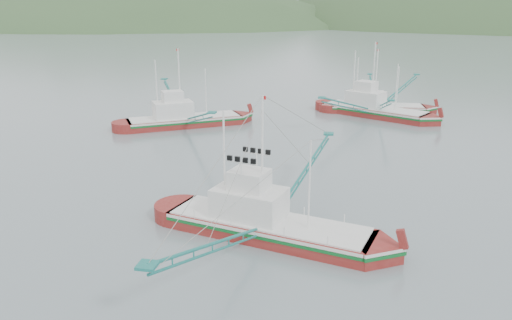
% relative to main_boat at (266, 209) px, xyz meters
% --- Properties ---
extents(ground, '(1200.00, 1200.00, 0.00)m').
position_rel_main_boat_xyz_m(ground, '(-2.24, 1.92, -2.08)').
color(ground, slate).
rests_on(ground, ground).
extents(main_boat, '(15.57, 26.73, 11.03)m').
position_rel_main_boat_xyz_m(main_boat, '(0.00, 0.00, 0.00)').
color(main_boat, maroon).
rests_on(main_boat, ground).
extents(bg_boat_left, '(18.99, 25.70, 11.35)m').
position_rel_main_boat_xyz_m(bg_boat_left, '(-16.82, 31.74, 0.31)').
color(bg_boat_left, maroon).
rests_on(bg_boat_left, ground).
extents(bg_boat_far, '(14.46, 25.72, 10.42)m').
position_rel_main_boat_xyz_m(bg_boat_far, '(9.51, 46.14, -0.65)').
color(bg_boat_far, maroon).
rests_on(bg_boat_far, ground).
extents(bg_boat_right, '(18.89, 26.83, 11.74)m').
position_rel_main_boat_xyz_m(bg_boat_right, '(9.06, 43.18, 0.38)').
color(bg_boat_right, maroon).
rests_on(bg_boat_right, ground).
extents(headland_left, '(448.00, 308.00, 210.00)m').
position_rel_main_boat_xyz_m(headland_left, '(-182.24, 361.92, -2.08)').
color(headland_left, '#314F29').
rests_on(headland_left, ground).
extents(ridge_distant, '(960.00, 400.00, 240.00)m').
position_rel_main_boat_xyz_m(ridge_distant, '(27.76, 561.92, -2.08)').
color(ridge_distant, slate).
rests_on(ridge_distant, ground).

